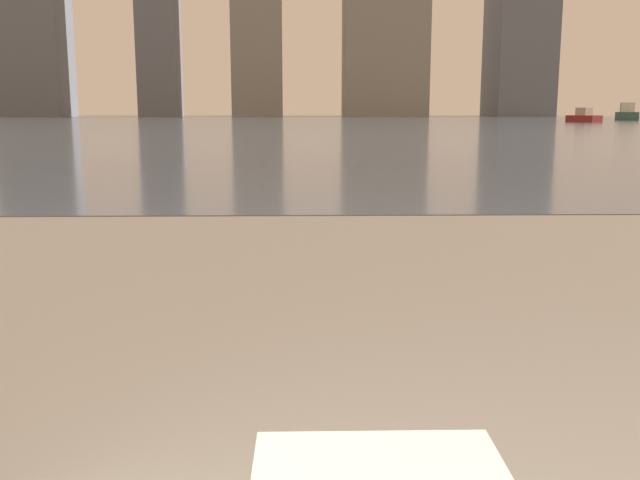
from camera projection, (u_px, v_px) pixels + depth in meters
harbor_water at (305, 122)px, 60.91m from camera, size 180.00×110.00×0.01m
harbor_boat_0 at (627, 114)px, 72.72m from camera, size 2.87×4.99×1.77m
harbor_boat_2 at (584, 117)px, 60.73m from camera, size 2.19×3.45×1.23m
skyline_tower_4 at (521, 26)px, 114.21m from camera, size 9.18×11.84×28.58m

